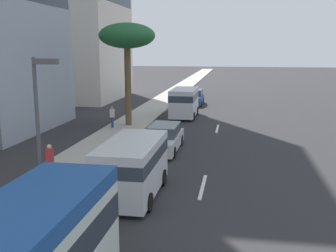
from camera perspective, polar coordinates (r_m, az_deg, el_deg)
name	(u,v)px	position (r m, az deg, el deg)	size (l,w,h in m)	color
ground_plane	(220,120)	(34.18, 7.40, 0.90)	(198.00, 198.00, 0.00)	#2D2D30
sidewalk_right	(141,117)	(35.11, -3.89, 1.36)	(162.00, 3.07, 0.15)	#B2ADA3
lane_stripe_mid	(203,187)	(17.80, 4.99, -8.63)	(3.20, 0.16, 0.01)	silver
lane_stripe_far	(217,129)	(30.36, 7.08, -0.37)	(3.20, 0.16, 0.01)	silver
car_lead	(194,98)	(42.91, 3.73, 4.09)	(4.52, 1.90, 1.64)	#1E478C
car_second	(164,138)	(23.63, -0.58, -1.79)	(4.79, 1.84, 1.54)	silver
van_third	(184,101)	(34.92, 2.33, 3.58)	(4.73, 2.20, 2.51)	silver
van_fifth	(132,165)	(16.37, -5.15, -5.55)	(4.89, 2.22, 2.31)	silver
pedestrian_near_lamp	(112,116)	(29.92, -7.99, 1.45)	(0.30, 0.33, 1.62)	navy
pedestrian_mid_block	(50,160)	(18.75, -16.55, -4.72)	(0.30, 0.37, 1.63)	beige
palm_tree	(127,38)	(30.57, -5.89, 12.48)	(4.21, 4.21, 7.72)	brown
street_lamp	(40,114)	(15.05, -17.83, 1.64)	(0.24, 0.97, 5.55)	#4C4C51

